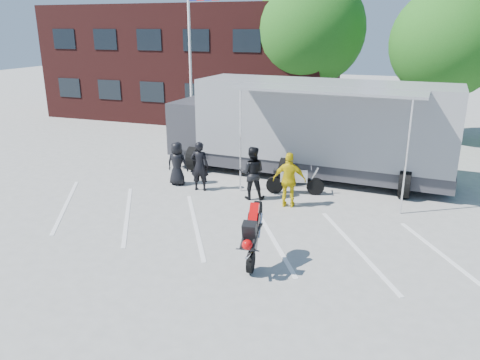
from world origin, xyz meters
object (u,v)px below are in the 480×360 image
Objects in this scene: flagpole at (195,42)px; transporter_truck at (308,176)px; parked_motorcycle at (295,194)px; stunt_bike_rider at (255,262)px; tree_left at (310,30)px; spectator_leather_c at (252,173)px; spectator_leather_a at (177,164)px; spectator_leather_b at (200,166)px; tree_mid at (446,43)px; spectator_hivis at (289,180)px.

flagpole is 8.61m from transporter_truck.
parked_motorcycle is 1.18× the size of stunt_bike_rider.
tree_left reaches higher than spectator_leather_c.
transporter_truck is 7.17× the size of spectator_leather_a.
flagpole is at bearing -72.52° from spectator_leather_b.
parked_motorcycle is (-4.97, -10.32, -4.94)m from tree_mid.
spectator_hivis is at bearing 85.45° from stunt_bike_rider.
tree_left is 13.13m from spectator_leather_c.
spectator_leather_b reaches higher than spectator_leather_a.
tree_left is 4.65× the size of spectator_leather_c.
transporter_truck reaches higher than spectator_leather_a.
stunt_bike_rider is at bearing -58.62° from flagpole.
spectator_hivis is at bearing 171.20° from parked_motorcycle.
spectator_leather_a is at bearing -131.12° from tree_mid.
tree_mid is 4.14× the size of spectator_hivis.
tree_mid is 17.10m from stunt_bike_rider.
transporter_truck reaches higher than stunt_bike_rider.
parked_motorcycle is at bearing 85.88° from stunt_bike_rider.
flagpole reaches higher than spectator_leather_b.
spectator_leather_a is (-9.41, -10.78, -4.12)m from tree_mid.
flagpole is 0.67× the size of transporter_truck.
spectator_leather_a is 0.89× the size of spectator_hivis.
tree_mid is at bearing 61.74° from transporter_truck.
spectator_leather_b is at bearing -16.29° from spectator_hivis.
spectator_leather_b is (-8.36, -11.07, -4.03)m from tree_mid.
flagpole reaches higher than parked_motorcycle.
transporter_truck is 6.59× the size of stunt_bike_rider.
parked_motorcycle is 3.58m from spectator_leather_b.
spectator_leather_b is at bearing -134.60° from transporter_truck.
stunt_bike_rider is 0.97× the size of spectator_hivis.
stunt_bike_rider is at bearing -84.76° from transporter_truck.
transporter_truck reaches higher than spectator_leather_b.
spectator_leather_b is 3.51m from spectator_hivis.
tree_left is 17.72m from stunt_bike_rider.
flagpole is 10.04m from spectator_hivis.
tree_left is at bearing -100.97° from spectator_leather_c.
tree_mid is 13.51m from spectator_leather_c.
stunt_bike_rider is at bearing -82.27° from tree_left.
stunt_bike_rider is 0.97× the size of spectator_leather_c.
parked_motorcycle is 4.54m from spectator_leather_a.
tree_left reaches higher than spectator_leather_a.
spectator_leather_a is 4.60m from spectator_hivis.
spectator_leather_b is (-3.38, -0.75, 0.91)m from parked_motorcycle.
spectator_hivis reaches higher than parked_motorcycle.
spectator_leather_b is at bearing -127.06° from tree_mid.
tree_left reaches higher than tree_mid.
tree_mid is 14.90m from spectator_leather_a.
flagpole is 7.39m from spectator_leather_a.
tree_left is 4.80× the size of stunt_bike_rider.
stunt_bike_rider is (-4.74, -15.67, -4.94)m from tree_mid.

